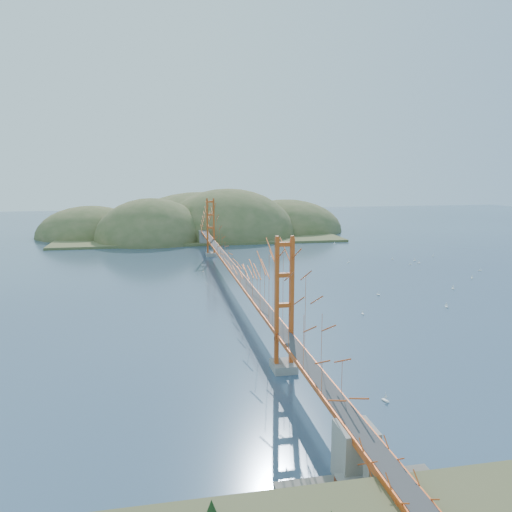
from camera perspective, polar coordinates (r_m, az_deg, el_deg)
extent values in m
plane|color=#2E435D|center=(72.34, -2.68, -3.91)|extent=(320.00, 320.00, 0.00)
cube|color=gray|center=(44.11, 3.17, -12.47)|extent=(2.00, 2.40, 0.70)
cube|color=gray|center=(101.47, -5.16, 0.19)|extent=(2.00, 2.40, 0.70)
cube|color=#C94A16|center=(71.64, -2.70, -1.35)|extent=(1.40, 92.00, 0.16)
cube|color=#C94A16|center=(71.67, -2.70, -1.50)|extent=(1.33, 92.00, 0.24)
cube|color=#38383A|center=(71.62, -2.70, -1.27)|extent=(1.19, 92.00, 0.03)
cube|color=gray|center=(29.89, 11.28, -21.33)|extent=(2.00, 2.20, 3.30)
cube|color=gray|center=(117.04, -5.98, 2.08)|extent=(2.20, 2.60, 3.30)
cube|color=#C94A16|center=(24.47, 17.27, -24.72)|extent=(1.40, 12.00, 0.16)
cube|color=#C94A16|center=(24.61, 17.24, -25.21)|extent=(1.33, 12.00, 0.30)
cube|color=gray|center=(26.95, 14.83, -25.74)|extent=(0.50, 0.70, 2.95)
cube|color=gray|center=(28.43, 12.93, -23.58)|extent=(0.50, 0.70, 2.95)
cube|color=#59544C|center=(28.83, 13.26, -26.35)|extent=(9.00, 6.00, 0.24)
cube|color=#612A1B|center=(29.20, 13.48, -24.64)|extent=(3.70, 2.30, 0.75)
cube|color=gray|center=(28.97, 13.51, -23.95)|extent=(3.70, 2.30, 0.10)
cylinder|color=white|center=(28.72, 13.55, -23.20)|extent=(0.03, 0.03, 1.00)
cube|color=olive|center=(135.01, -6.66, 2.48)|extent=(70.00, 40.00, 0.60)
ellipsoid|color=olive|center=(126.74, -11.79, 1.76)|extent=(28.00, 28.00, 21.00)
ellipsoid|color=olive|center=(133.91, -3.17, 2.36)|extent=(36.00, 36.00, 25.00)
ellipsoid|color=olive|center=(145.19, 3.45, 2.92)|extent=(32.00, 32.00, 18.00)
ellipsoid|color=olive|center=(139.77, -18.32, 2.19)|extent=(28.00, 28.00, 16.00)
ellipsoid|color=olive|center=(149.05, -6.31, 3.06)|extent=(44.00, 44.00, 22.00)
cube|color=white|center=(39.90, 14.56, -15.71)|extent=(0.38, 0.64, 0.11)
cylinder|color=white|center=(39.76, 14.58, -15.27)|extent=(0.02, 0.02, 0.67)
cube|color=white|center=(106.79, 19.59, -0.02)|extent=(0.19, 0.52, 0.09)
cylinder|color=white|center=(106.75, 19.60, 0.13)|extent=(0.01, 0.01, 0.56)
cube|color=white|center=(97.74, 18.12, -0.79)|extent=(0.59, 0.36, 0.10)
cylinder|color=white|center=(97.68, 18.13, -0.61)|extent=(0.02, 0.02, 0.61)
cube|color=white|center=(101.14, 4.09, 0.01)|extent=(0.66, 0.37, 0.11)
cylinder|color=white|center=(101.08, 4.09, 0.20)|extent=(0.02, 0.02, 0.68)
cube|color=white|center=(100.41, 1.79, -0.04)|extent=(0.57, 0.53, 0.11)
cylinder|color=white|center=(100.36, 1.79, 0.14)|extent=(0.02, 0.02, 0.64)
cube|color=white|center=(96.11, 17.21, -0.92)|extent=(0.51, 0.25, 0.09)
cylinder|color=white|center=(96.07, 17.22, -0.76)|extent=(0.01, 0.01, 0.53)
cube|color=white|center=(78.32, 21.59, -3.49)|extent=(0.30, 0.63, 0.11)
cylinder|color=white|center=(78.25, 21.60, -3.26)|extent=(0.02, 0.02, 0.66)
cube|color=white|center=(95.42, 10.53, -0.71)|extent=(0.54, 0.38, 0.09)
cylinder|color=white|center=(95.37, 10.54, -0.55)|extent=(0.01, 0.01, 0.56)
cube|color=white|center=(119.83, 8.97, 1.42)|extent=(0.40, 0.50, 0.09)
cylinder|color=white|center=(119.80, 8.98, 1.55)|extent=(0.01, 0.01, 0.53)
cube|color=white|center=(71.43, 13.80, -4.32)|extent=(0.39, 0.55, 0.10)
cylinder|color=white|center=(71.37, 13.81, -4.09)|extent=(0.02, 0.02, 0.57)
cube|color=white|center=(87.14, 23.45, -2.34)|extent=(0.42, 0.59, 0.10)
cylinder|color=white|center=(87.08, 23.46, -2.14)|extent=(0.02, 0.02, 0.62)
cube|color=white|center=(67.67, 20.91, -5.45)|extent=(0.37, 0.65, 0.11)
cylinder|color=white|center=(67.59, 20.93, -5.17)|extent=(0.02, 0.02, 0.68)
cube|color=white|center=(100.33, 17.68, -0.50)|extent=(0.59, 0.35, 0.10)
cylinder|color=white|center=(100.28, 17.69, -0.33)|extent=(0.02, 0.02, 0.61)
cube|color=white|center=(94.33, 24.22, -1.53)|extent=(0.54, 0.52, 0.10)
cylinder|color=white|center=(94.28, 24.23, -1.34)|extent=(0.02, 0.02, 0.62)
cube|color=white|center=(61.62, 12.09, -6.49)|extent=(0.21, 0.52, 0.09)
cylinder|color=white|center=(61.54, 12.10, -6.24)|extent=(0.01, 0.01, 0.56)
cube|color=white|center=(100.62, 15.34, -0.37)|extent=(0.36, 0.54, 0.09)
cylinder|color=white|center=(100.57, 15.34, -0.21)|extent=(0.02, 0.02, 0.56)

